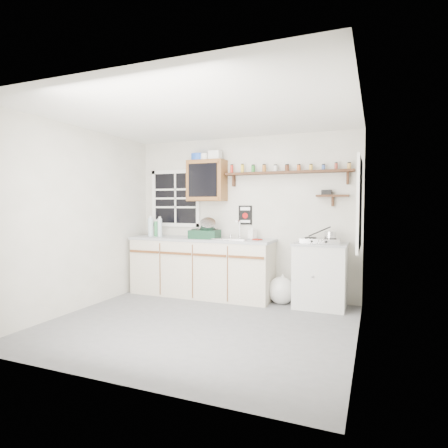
% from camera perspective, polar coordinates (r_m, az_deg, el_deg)
% --- Properties ---
extents(room, '(3.64, 3.24, 2.54)m').
position_cam_1_polar(room, '(4.45, -3.96, 0.46)').
color(room, '#5A5B5D').
rests_on(room, ground).
extents(main_cabinet, '(2.31, 0.63, 0.92)m').
position_cam_1_polar(main_cabinet, '(5.95, -3.50, -6.53)').
color(main_cabinet, '#BEB49D').
rests_on(main_cabinet, floor).
extents(right_cabinet, '(0.73, 0.57, 0.91)m').
position_cam_1_polar(right_cabinet, '(5.46, 14.44, -7.56)').
color(right_cabinet, silver).
rests_on(right_cabinet, floor).
extents(sink, '(0.52, 0.44, 0.29)m').
position_cam_1_polar(sink, '(5.69, 1.40, -2.20)').
color(sink, silver).
rests_on(sink, main_cabinet).
extents(upper_cabinet, '(0.60, 0.32, 0.65)m').
position_cam_1_polar(upper_cabinet, '(6.00, -2.64, 6.61)').
color(upper_cabinet, brown).
rests_on(upper_cabinet, wall_back).
extents(upper_cabinet_clutter, '(0.50, 0.24, 0.14)m').
position_cam_1_polar(upper_cabinet_clutter, '(6.05, -2.96, 10.23)').
color(upper_cabinet_clutter, '#1B47B3').
rests_on(upper_cabinet_clutter, upper_cabinet).
extents(spice_shelf, '(1.91, 0.18, 0.35)m').
position_cam_1_polar(spice_shelf, '(5.67, 9.44, 7.82)').
color(spice_shelf, black).
rests_on(spice_shelf, wall_back).
extents(secondary_shelf, '(0.45, 0.16, 0.24)m').
position_cam_1_polar(secondary_shelf, '(5.55, 15.96, 4.22)').
color(secondary_shelf, black).
rests_on(secondary_shelf, wall_back).
extents(warning_sign, '(0.22, 0.02, 0.30)m').
position_cam_1_polar(warning_sign, '(5.90, 3.26, 1.37)').
color(warning_sign, black).
rests_on(warning_sign, wall_back).
extents(window_back, '(0.93, 0.03, 0.98)m').
position_cam_1_polar(window_back, '(6.41, -7.39, 3.90)').
color(window_back, black).
rests_on(window_back, wall_back).
extents(window_right, '(0.03, 0.78, 1.08)m').
position_cam_1_polar(window_right, '(4.55, 19.99, 2.86)').
color(window_right, black).
rests_on(window_right, wall_back).
extents(water_bottles, '(0.26, 0.11, 0.34)m').
position_cam_1_polar(water_bottles, '(6.28, -10.48, -0.50)').
color(water_bottles, silver).
rests_on(water_bottles, main_cabinet).
extents(dish_rack, '(0.46, 0.36, 0.33)m').
position_cam_1_polar(dish_rack, '(5.80, -2.80, -1.17)').
color(dish_rack, '#10321F').
rests_on(dish_rack, main_cabinet).
extents(soap_bottle, '(0.12, 0.12, 0.21)m').
position_cam_1_polar(soap_bottle, '(5.69, 4.33, -1.27)').
color(soap_bottle, silver).
rests_on(soap_bottle, main_cabinet).
extents(rag, '(0.15, 0.14, 0.02)m').
position_cam_1_polar(rag, '(5.55, 5.10, -2.37)').
color(rag, maroon).
rests_on(rag, main_cabinet).
extents(hotplate, '(0.55, 0.31, 0.08)m').
position_cam_1_polar(hotplate, '(5.37, 14.46, -2.45)').
color(hotplate, silver).
rests_on(hotplate, right_cabinet).
extents(saucepan, '(0.39, 0.17, 0.17)m').
position_cam_1_polar(saucepan, '(5.35, 15.83, -1.61)').
color(saucepan, silver).
rests_on(saucepan, hotplate).
extents(trash_bag, '(0.40, 0.36, 0.46)m').
position_cam_1_polar(trash_bag, '(5.60, 8.72, -9.94)').
color(trash_bag, silver).
rests_on(trash_bag, floor).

